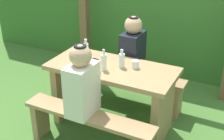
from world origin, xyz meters
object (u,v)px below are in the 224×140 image
(bottle_left, at_px, (104,62))
(cell_phone, at_px, (92,61))
(picnic_table, at_px, (112,86))
(bottle_center, at_px, (86,51))
(person_white_shirt, at_px, (82,83))
(bench_near, at_px, (88,125))
(bench_far, at_px, (131,81))
(person_black_coat, at_px, (133,48))
(drinking_glass, at_px, (135,64))
(bottle_right, at_px, (122,60))

(bottle_left, xyz_separation_m, cell_phone, (-0.22, 0.14, -0.09))
(picnic_table, distance_m, bottle_center, 0.50)
(person_white_shirt, distance_m, bottle_center, 0.64)
(bench_near, relative_size, cell_phone, 10.00)
(bottle_center, bearing_deg, cell_phone, -11.63)
(bench_far, xyz_separation_m, cell_phone, (-0.26, -0.50, 0.44))
(bench_far, relative_size, person_black_coat, 1.95)
(drinking_glass, xyz_separation_m, bottle_right, (-0.14, -0.05, 0.04))
(bench_near, xyz_separation_m, bottle_left, (-0.04, 0.41, 0.52))
(bench_near, relative_size, person_white_shirt, 1.95)
(picnic_table, relative_size, bottle_right, 6.87)
(picnic_table, xyz_separation_m, bench_far, (0.00, 0.52, -0.18))
(bench_near, distance_m, person_white_shirt, 0.47)
(bench_near, distance_m, person_black_coat, 1.14)
(bottle_left, xyz_separation_m, bottle_center, (-0.31, 0.16, 0.01))
(drinking_glass, height_order, cell_phone, drinking_glass)
(bottle_right, relative_size, bottle_center, 0.85)
(bottle_left, bearing_deg, bench_far, 86.54)
(picnic_table, distance_m, bottle_left, 0.36)
(person_white_shirt, xyz_separation_m, person_black_coat, (0.07, 1.04, 0.00))
(bottle_center, bearing_deg, bottle_right, -1.44)
(bench_far, bearing_deg, picnic_table, -90.00)
(bottle_left, height_order, cell_phone, bottle_left)
(person_black_coat, xyz_separation_m, bottle_left, (-0.05, -0.63, 0.06))
(picnic_table, distance_m, cell_phone, 0.36)
(picnic_table, height_order, person_white_shirt, person_white_shirt)
(bottle_left, height_order, bottle_right, bottle_left)
(cell_phone, bearing_deg, person_black_coat, 72.18)
(bottle_left, bearing_deg, cell_phone, 147.61)
(drinking_glass, distance_m, bottle_center, 0.59)
(person_black_coat, distance_m, drinking_glass, 0.49)
(bench_near, xyz_separation_m, bench_far, (0.00, 1.05, 0.00))
(person_white_shirt, relative_size, bottle_left, 3.08)
(picnic_table, distance_m, bench_near, 0.56)
(drinking_glass, bearing_deg, person_black_coat, 117.14)
(cell_phone, bearing_deg, bottle_right, 12.16)
(person_black_coat, bearing_deg, picnic_table, -91.49)
(bench_near, bearing_deg, bottle_right, 79.92)
(person_black_coat, height_order, bottle_center, person_black_coat)
(bench_near, bearing_deg, bottle_center, 121.64)
(person_white_shirt, distance_m, bottle_left, 0.41)
(drinking_glass, xyz_separation_m, bottle_left, (-0.28, -0.19, 0.05))
(picnic_table, xyz_separation_m, person_black_coat, (0.01, 0.52, 0.28))
(bottle_center, distance_m, cell_phone, 0.13)
(bench_far, bearing_deg, cell_phone, -117.38)
(bottle_left, height_order, bottle_center, bottle_center)
(bench_far, xyz_separation_m, bottle_right, (0.10, -0.49, 0.51))
(cell_phone, bearing_deg, picnic_table, 5.33)
(bench_far, height_order, bottle_right, bottle_right)
(person_white_shirt, distance_m, person_black_coat, 1.04)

